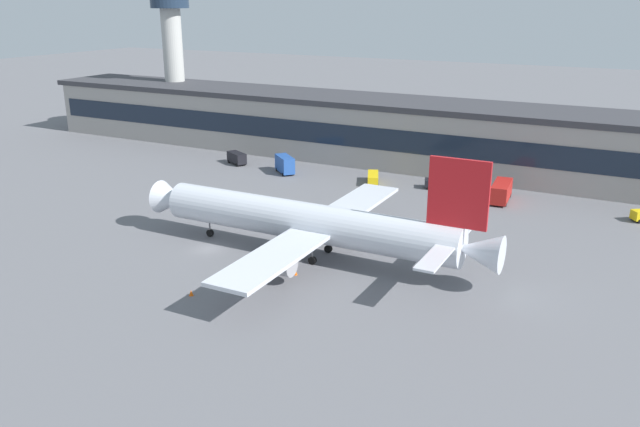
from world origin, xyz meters
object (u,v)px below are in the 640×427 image
object	(u,v)px
traffic_cone_0	(191,293)
stair_truck	(285,164)
control_tower	(172,43)
airliner	(312,223)
traffic_cone_1	(295,272)
pushback_tractor	(437,183)
belt_loader	(373,178)
traffic_cone_2	(240,287)
fuel_truck	(501,191)
crew_van	(237,158)

from	to	relation	value
traffic_cone_0	stair_truck	bearing A→B (deg)	109.56
control_tower	stair_truck	bearing A→B (deg)	-26.22
stair_truck	airliner	bearing A→B (deg)	-54.43
stair_truck	control_tower	bearing A→B (deg)	153.78
traffic_cone_0	traffic_cone_1	world-z (taller)	traffic_cone_1
pushback_tractor	belt_loader	distance (m)	12.34
airliner	stair_truck	world-z (taller)	airliner
traffic_cone_2	fuel_truck	bearing A→B (deg)	68.77
fuel_truck	pushback_tractor	bearing A→B (deg)	168.32
traffic_cone_1	fuel_truck	bearing A→B (deg)	70.19
crew_van	traffic_cone_1	xyz separation A→B (m)	(40.62, -45.21, -1.10)
traffic_cone_0	traffic_cone_2	world-z (taller)	traffic_cone_0
airliner	traffic_cone_0	world-z (taller)	airliner
traffic_cone_0	traffic_cone_2	size ratio (longest dim) A/B	1.21
pushback_tractor	fuel_truck	bearing A→B (deg)	-11.68
traffic_cone_2	stair_truck	bearing A→B (deg)	115.06
traffic_cone_1	traffic_cone_0	bearing A→B (deg)	-125.66
stair_truck	crew_van	bearing A→B (deg)	172.62
control_tower	traffic_cone_0	distance (m)	105.04
airliner	stair_truck	xyz separation A→B (m)	(-26.47, 37.02, -3.02)
control_tower	traffic_cone_2	world-z (taller)	control_tower
airliner	belt_loader	distance (m)	39.18
control_tower	fuel_truck	xyz separation A→B (m)	(90.76, -21.98, -21.35)
traffic_cone_0	traffic_cone_1	distance (m)	13.81
stair_truck	belt_loader	size ratio (longest dim) A/B	0.92
crew_van	stair_truck	distance (m)	13.24
airliner	crew_van	world-z (taller)	airliner
fuel_truck	traffic_cone_2	size ratio (longest dim) A/B	14.96
traffic_cone_1	traffic_cone_2	bearing A→B (deg)	-119.73
stair_truck	traffic_cone_0	bearing A→B (deg)	-70.44
belt_loader	control_tower	bearing A→B (deg)	161.65
control_tower	belt_loader	world-z (taller)	control_tower
fuel_truck	traffic_cone_0	distance (m)	60.98
airliner	crew_van	distance (m)	55.49
belt_loader	traffic_cone_0	xyz separation A→B (m)	(0.39, -55.99, -0.80)
fuel_truck	control_tower	bearing A→B (deg)	166.39
airliner	pushback_tractor	size ratio (longest dim) A/B	9.70
airliner	crew_van	size ratio (longest dim) A/B	9.31
belt_loader	traffic_cone_2	distance (m)	51.87
control_tower	traffic_cone_1	bearing A→B (deg)	-41.80
airliner	traffic_cone_2	size ratio (longest dim) A/B	90.89
crew_van	fuel_truck	size ratio (longest dim) A/B	0.65
fuel_truck	airliner	bearing A→B (deg)	-114.15
crew_van	traffic_cone_2	size ratio (longest dim) A/B	9.76
airliner	pushback_tractor	xyz separation A→B (m)	(4.66, 40.83, -3.95)
control_tower	pushback_tractor	distance (m)	83.64
control_tower	stair_truck	world-z (taller)	control_tower
traffic_cone_2	belt_loader	bearing A→B (deg)	94.98
control_tower	pushback_tractor	xyz separation A→B (m)	(78.28, -19.40, -22.18)
fuel_truck	traffic_cone_2	distance (m)	55.42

